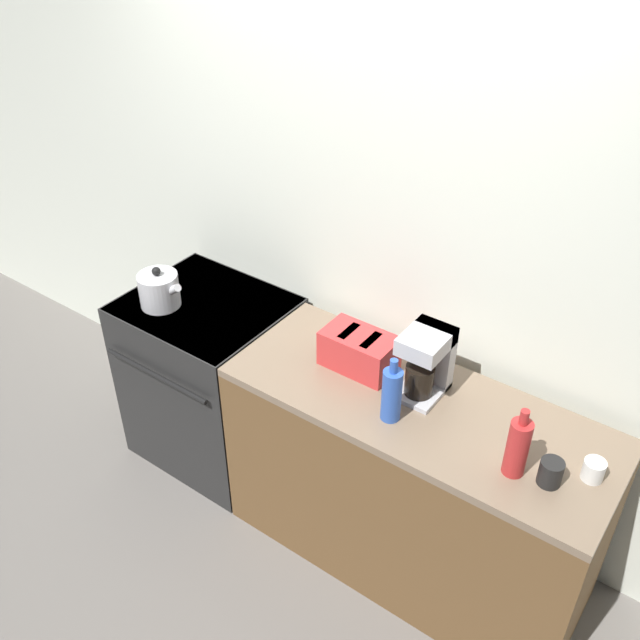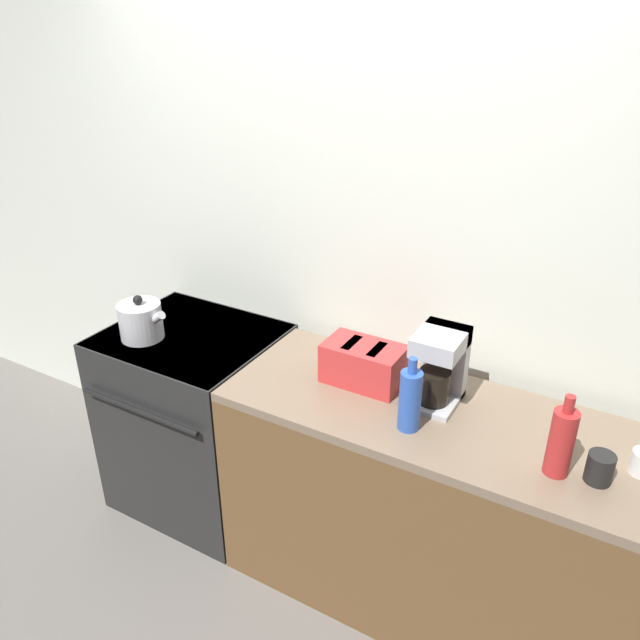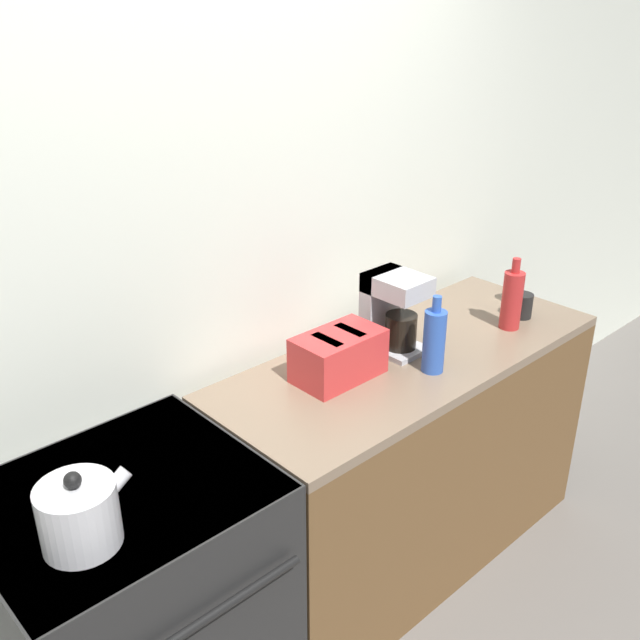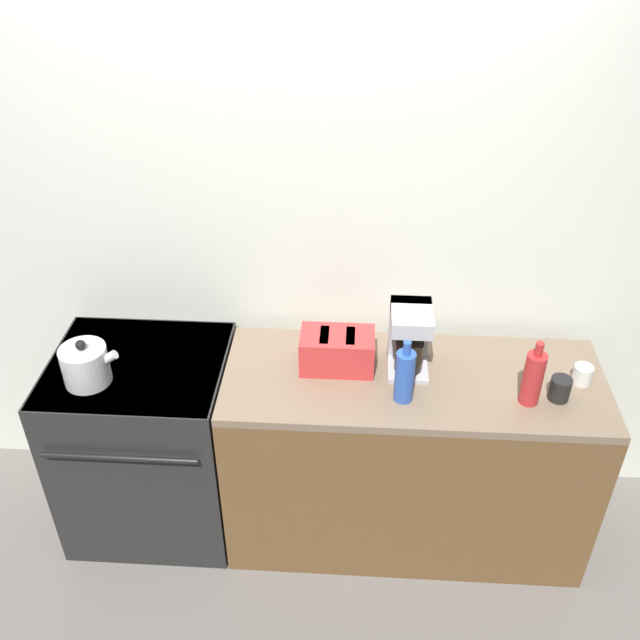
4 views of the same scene
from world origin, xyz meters
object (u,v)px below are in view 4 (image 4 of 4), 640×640
stove (150,440)px  cup_black (560,389)px  bottle_red (533,378)px  cup_white (582,374)px  toaster (337,350)px  kettle (86,365)px  bottle_blue (405,376)px  coffee_maker (410,335)px

stove → cup_black: (1.75, -0.11, 0.50)m
bottle_red → cup_white: size_ratio=3.63×
stove → toaster: 1.01m
kettle → bottle_red: (1.78, -0.01, 0.04)m
cup_white → cup_black: bearing=-136.7°
bottle_blue → toaster: bearing=144.7°
coffee_maker → bottle_blue: (-0.03, -0.22, -0.04)m
kettle → stove: bearing=38.1°
coffee_maker → cup_black: coffee_maker is taller
coffee_maker → bottle_blue: coffee_maker is taller
cup_black → bottle_blue: bearing=-176.3°
coffee_maker → bottle_red: (0.47, -0.21, -0.03)m
stove → cup_white: (1.86, -0.01, 0.49)m
toaster → coffee_maker: size_ratio=1.05×
kettle → coffee_maker: coffee_maker is taller
bottle_red → cup_white: (0.24, 0.13, -0.08)m
bottle_red → bottle_blue: (-0.50, -0.02, -0.00)m
coffee_maker → bottle_red: coffee_maker is taller
toaster → cup_white: toaster is taller
stove → coffee_maker: coffee_maker is taller
coffee_maker → cup_black: 0.63m
cup_white → toaster: bearing=177.5°
coffee_maker → bottle_blue: size_ratio=1.04×
stove → bottle_red: size_ratio=3.22×
stove → bottle_blue: bearing=-7.7°
kettle → cup_white: bearing=3.4°
bottle_red → toaster: bearing=167.1°
bottle_blue → cup_black: bearing=3.7°
toaster → bottle_red: 0.79m
coffee_maker → cup_black: size_ratio=2.94×
coffee_maker → bottle_red: bearing=-23.6°
stove → bottle_red: (1.62, -0.14, 0.57)m
toaster → bottle_blue: bottle_blue is taller
bottle_blue → cup_black: bottle_blue is taller
kettle → cup_black: bearing=0.3°
bottle_blue → cup_white: bearing=11.4°
kettle → bottle_red: size_ratio=0.83×
coffee_maker → bottle_blue: bearing=-96.6°
toaster → bottle_red: size_ratio=1.07×
toaster → coffee_maker: coffee_maker is taller
toaster → bottle_blue: size_ratio=1.09×
stove → kettle: size_ratio=3.89×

